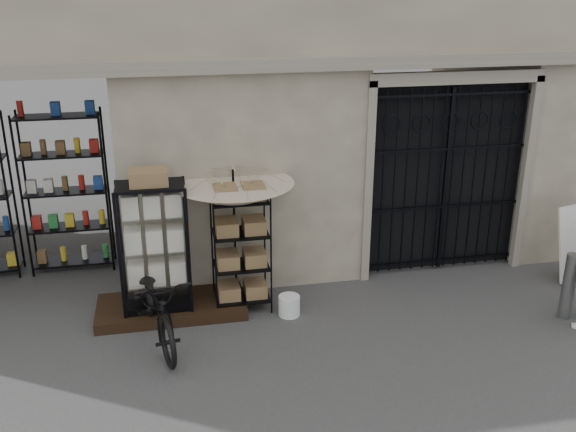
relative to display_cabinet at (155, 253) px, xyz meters
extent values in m
plane|color=black|center=(2.56, -1.50, -0.92)|extent=(80.00, 80.00, 0.00)
cube|color=black|center=(-1.94, 1.30, 0.58)|extent=(3.00, 1.70, 3.00)
cube|color=black|center=(-1.99, 1.80, 0.33)|extent=(2.70, 0.50, 2.50)
cube|color=black|center=(4.31, 0.78, 0.58)|extent=(2.50, 0.06, 3.00)
cube|color=black|center=(4.31, 0.62, 0.53)|extent=(0.05, 0.05, 2.80)
cube|color=black|center=(0.16, 0.05, -0.85)|extent=(2.00, 0.90, 0.15)
cube|color=black|center=(0.00, 0.01, -0.72)|extent=(0.88, 0.56, 0.10)
cube|color=silver|center=(0.01, -0.26, 0.09)|extent=(0.80, 0.05, 1.60)
cube|color=silver|center=(0.00, 0.01, -0.01)|extent=(0.74, 0.41, 1.34)
cube|color=olive|center=(0.00, 0.01, 1.00)|extent=(0.49, 0.38, 0.19)
cube|color=black|center=(1.14, 0.03, -0.08)|extent=(0.76, 0.56, 1.68)
cube|color=olive|center=(1.14, 0.03, -0.13)|extent=(0.65, 0.45, 1.26)
cylinder|color=black|center=(1.08, 0.22, 0.05)|extent=(0.04, 0.04, 1.94)
imported|color=tan|center=(1.08, 0.22, 0.75)|extent=(1.85, 1.87, 1.30)
cylinder|color=silver|center=(1.73, -0.34, -0.78)|extent=(0.35, 0.35, 0.28)
imported|color=black|center=(-0.02, -0.64, -0.92)|extent=(0.85, 1.11, 1.88)
cylinder|color=slate|center=(5.37, -1.12, -0.46)|extent=(0.18, 0.18, 0.93)
cube|color=silver|center=(6.11, -0.09, -0.33)|extent=(0.59, 0.40, 1.14)
camera|label=1|loc=(0.20, -7.89, 3.44)|focal=40.00mm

